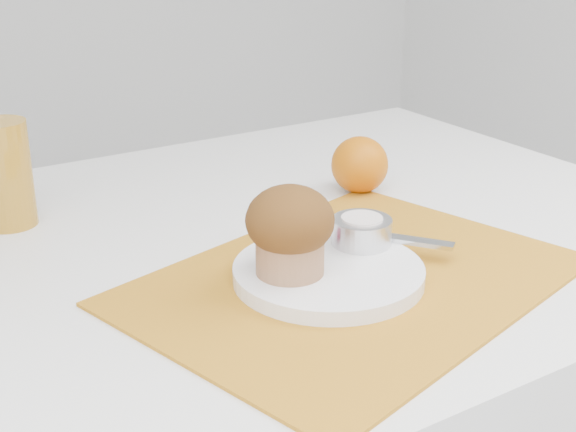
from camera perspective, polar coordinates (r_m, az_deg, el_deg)
placemat at (r=0.86m, az=4.64°, el=-4.60°), size 0.53×0.45×0.00m
plate at (r=0.85m, az=2.90°, el=-4.06°), size 0.24×0.24×0.02m
ramekin at (r=0.90m, az=5.25°, el=-1.09°), size 0.08×0.08×0.03m
cream at (r=0.89m, az=5.29°, el=-0.24°), size 0.06×0.06×0.01m
raspberry_near at (r=0.88m, az=1.74°, el=-1.81°), size 0.02×0.02×0.02m
raspberry_far at (r=0.90m, az=4.14°, el=-1.39°), size 0.02×0.02×0.02m
butter_knife at (r=0.92m, az=5.55°, el=-1.29°), size 0.13×0.17×0.01m
orange at (r=1.11m, az=5.12°, el=3.65°), size 0.08×0.08×0.08m
juice_glass at (r=1.04m, az=-19.51°, el=2.83°), size 0.08×0.08×0.13m
muffin at (r=0.81m, az=0.14°, el=-0.92°), size 0.09×0.09×0.09m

